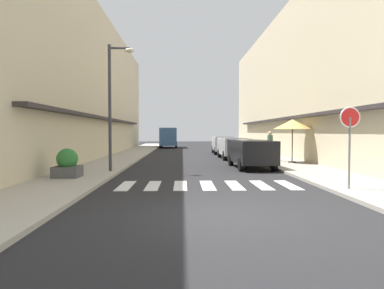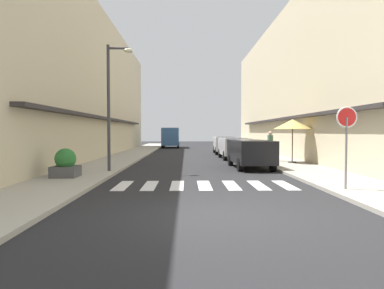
{
  "view_description": "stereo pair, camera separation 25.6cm",
  "coord_description": "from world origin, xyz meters",
  "px_view_note": "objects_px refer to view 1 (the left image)",
  "views": [
    {
      "loc": [
        -0.88,
        -7.6,
        1.88
      ],
      "look_at": [
        -0.29,
        13.39,
        1.11
      ],
      "focal_mm": 32.29,
      "sensor_mm": 36.0,
      "label": 1
    },
    {
      "loc": [
        -0.63,
        -7.61,
        1.88
      ],
      "look_at": [
        -0.29,
        13.39,
        1.11
      ],
      "focal_mm": 32.29,
      "sensor_mm": 36.0,
      "label": 2
    }
  ],
  "objects_px": {
    "round_street_sign": "(350,126)",
    "cafe_umbrella": "(292,124)",
    "parked_car_near": "(251,150)",
    "parked_car_far": "(224,143)",
    "delivery_van": "(169,136)",
    "pedestrian_walking_near": "(270,145)",
    "street_lamp": "(114,95)",
    "parked_car_mid": "(233,146)",
    "planter_corner": "(67,164)"
  },
  "relations": [
    {
      "from": "delivery_van",
      "to": "planter_corner",
      "type": "xyz_separation_m",
      "value": [
        -2.85,
        -27.79,
        -0.79
      ]
    },
    {
      "from": "round_street_sign",
      "to": "pedestrian_walking_near",
      "type": "distance_m",
      "value": 10.42
    },
    {
      "from": "planter_corner",
      "to": "street_lamp",
      "type": "bearing_deg",
      "value": 55.99
    },
    {
      "from": "parked_car_far",
      "to": "street_lamp",
      "type": "height_order",
      "value": "street_lamp"
    },
    {
      "from": "delivery_van",
      "to": "round_street_sign",
      "type": "distance_m",
      "value": 31.56
    },
    {
      "from": "street_lamp",
      "to": "planter_corner",
      "type": "xyz_separation_m",
      "value": [
        -1.41,
        -2.09,
        -2.93
      ]
    },
    {
      "from": "delivery_van",
      "to": "pedestrian_walking_near",
      "type": "bearing_deg",
      "value": -71.13
    },
    {
      "from": "planter_corner",
      "to": "delivery_van",
      "type": "bearing_deg",
      "value": 84.15
    },
    {
      "from": "cafe_umbrella",
      "to": "street_lamp",
      "type": "bearing_deg",
      "value": -156.67
    },
    {
      "from": "parked_car_near",
      "to": "pedestrian_walking_near",
      "type": "distance_m",
      "value": 3.67
    },
    {
      "from": "round_street_sign",
      "to": "street_lamp",
      "type": "distance_m",
      "value": 9.8
    },
    {
      "from": "parked_car_far",
      "to": "planter_corner",
      "type": "relative_size",
      "value": 3.89
    },
    {
      "from": "parked_car_mid",
      "to": "street_lamp",
      "type": "height_order",
      "value": "street_lamp"
    },
    {
      "from": "street_lamp",
      "to": "planter_corner",
      "type": "distance_m",
      "value": 3.87
    },
    {
      "from": "street_lamp",
      "to": "parked_car_mid",
      "type": "bearing_deg",
      "value": 51.13
    },
    {
      "from": "parked_car_far",
      "to": "pedestrian_walking_near",
      "type": "height_order",
      "value": "pedestrian_walking_near"
    },
    {
      "from": "street_lamp",
      "to": "planter_corner",
      "type": "height_order",
      "value": "street_lamp"
    },
    {
      "from": "parked_car_mid",
      "to": "delivery_van",
      "type": "distance_m",
      "value": 18.25
    },
    {
      "from": "planter_corner",
      "to": "pedestrian_walking_near",
      "type": "bearing_deg",
      "value": 36.8
    },
    {
      "from": "parked_car_mid",
      "to": "planter_corner",
      "type": "distance_m",
      "value": 13.06
    },
    {
      "from": "parked_car_far",
      "to": "cafe_umbrella",
      "type": "height_order",
      "value": "cafe_umbrella"
    },
    {
      "from": "pedestrian_walking_near",
      "to": "planter_corner",
      "type": "bearing_deg",
      "value": 146.8
    },
    {
      "from": "parked_car_near",
      "to": "parked_car_mid",
      "type": "distance_m",
      "value": 6.14
    },
    {
      "from": "delivery_van",
      "to": "parked_car_far",
      "type": "bearing_deg",
      "value": -66.3
    },
    {
      "from": "delivery_van",
      "to": "street_lamp",
      "type": "bearing_deg",
      "value": -93.19
    },
    {
      "from": "round_street_sign",
      "to": "pedestrian_walking_near",
      "type": "bearing_deg",
      "value": 88.95
    },
    {
      "from": "round_street_sign",
      "to": "planter_corner",
      "type": "height_order",
      "value": "round_street_sign"
    },
    {
      "from": "parked_car_near",
      "to": "parked_car_far",
      "type": "relative_size",
      "value": 0.99
    },
    {
      "from": "planter_corner",
      "to": "parked_car_mid",
      "type": "bearing_deg",
      "value": 52.07
    },
    {
      "from": "street_lamp",
      "to": "round_street_sign",
      "type": "bearing_deg",
      "value": -31.86
    },
    {
      "from": "round_street_sign",
      "to": "cafe_umbrella",
      "type": "xyz_separation_m",
      "value": [
        1.17,
        9.17,
        0.25
      ]
    },
    {
      "from": "parked_car_far",
      "to": "cafe_umbrella",
      "type": "relative_size",
      "value": 1.76
    },
    {
      "from": "street_lamp",
      "to": "cafe_umbrella",
      "type": "height_order",
      "value": "street_lamp"
    },
    {
      "from": "parked_car_mid",
      "to": "parked_car_far",
      "type": "height_order",
      "value": "same"
    },
    {
      "from": "parked_car_near",
      "to": "parked_car_mid",
      "type": "xyz_separation_m",
      "value": [
        0.0,
        6.14,
        -0.0
      ]
    },
    {
      "from": "parked_car_mid",
      "to": "delivery_van",
      "type": "bearing_deg",
      "value": 106.49
    },
    {
      "from": "round_street_sign",
      "to": "pedestrian_walking_near",
      "type": "relative_size",
      "value": 1.4
    },
    {
      "from": "round_street_sign",
      "to": "planter_corner",
      "type": "distance_m",
      "value": 10.2
    },
    {
      "from": "parked_car_near",
      "to": "parked_car_far",
      "type": "bearing_deg",
      "value": 90.0
    },
    {
      "from": "parked_car_mid",
      "to": "cafe_umbrella",
      "type": "bearing_deg",
      "value": -56.13
    },
    {
      "from": "delivery_van",
      "to": "planter_corner",
      "type": "bearing_deg",
      "value": -95.85
    },
    {
      "from": "cafe_umbrella",
      "to": "pedestrian_walking_near",
      "type": "height_order",
      "value": "cafe_umbrella"
    },
    {
      "from": "parked_car_far",
      "to": "street_lamp",
      "type": "distance_m",
      "value": 15.62
    },
    {
      "from": "parked_car_mid",
      "to": "parked_car_far",
      "type": "relative_size",
      "value": 0.96
    },
    {
      "from": "street_lamp",
      "to": "cafe_umbrella",
      "type": "bearing_deg",
      "value": 23.33
    },
    {
      "from": "round_street_sign",
      "to": "street_lamp",
      "type": "xyz_separation_m",
      "value": [
        -8.23,
        5.11,
        1.49
      ]
    },
    {
      "from": "street_lamp",
      "to": "parked_car_near",
      "type": "bearing_deg",
      "value": 17.35
    },
    {
      "from": "round_street_sign",
      "to": "pedestrian_walking_near",
      "type": "xyz_separation_m",
      "value": [
        0.19,
        10.38,
        -0.98
      ]
    },
    {
      "from": "delivery_van",
      "to": "cafe_umbrella",
      "type": "bearing_deg",
      "value": -69.8
    },
    {
      "from": "cafe_umbrella",
      "to": "pedestrian_walking_near",
      "type": "xyz_separation_m",
      "value": [
        -0.98,
        1.21,
        -1.23
      ]
    }
  ]
}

